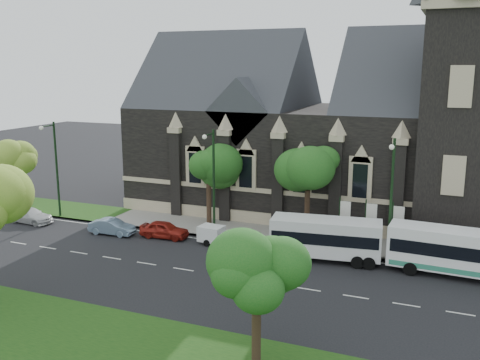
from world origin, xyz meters
The scene contains 19 objects.
ground centered at (0.00, 0.00, 0.00)m, with size 160.00×160.00×0.00m, color black.
sidewalk centered at (0.00, 9.50, 0.07)m, with size 80.00×5.00×0.15m, color gray.
museum centered at (5.12, 18.78, 8.17)m, with size 40.00×17.70×29.90m.
tree_park_east centered at (6.18, -9.32, 4.62)m, with size 3.40×3.40×6.28m.
tree_walk_right centered at (3.21, 10.71, 5.82)m, with size 4.08×4.08×7.80m.
tree_walk_left centered at (-5.80, 10.70, 5.73)m, with size 3.91×3.91×7.64m.
tree_walk_far centered at (-27.82, 10.18, 4.62)m, with size 3.40×3.40×6.28m.
street_lamp_near centered at (10.00, 7.09, 5.11)m, with size 0.36×1.88×9.00m.
street_lamp_mid centered at (-4.00, 7.09, 5.11)m, with size 0.36×1.88×9.00m.
street_lamp_far centered at (-20.00, 7.09, 5.11)m, with size 0.36×1.88×9.00m.
banner_flag_left centered at (6.29, 9.00, 2.38)m, with size 0.90×0.10×4.00m.
banner_flag_center centered at (8.29, 9.00, 2.38)m, with size 0.90×0.10×4.00m.
banner_flag_right centered at (10.29, 9.00, 2.38)m, with size 0.90×0.10×4.00m.
tour_coach centered at (15.72, 5.85, 1.77)m, with size 11.18×3.04×3.23m.
shuttle_bus centered at (5.74, 5.71, 1.76)m, with size 8.16×3.63×3.05m.
box_trailer centered at (-3.54, 5.77, 0.83)m, with size 2.80×1.65×1.46m.
sedan centered at (-12.36, 4.82, 0.66)m, with size 1.39×3.99×1.32m, color #7792AD.
car_far_red centered at (-7.82, 5.68, 0.70)m, with size 1.65×4.10×1.40m, color maroon.
car_far_white centered at (-21.38, 4.92, 0.65)m, with size 1.83×4.50×1.31m, color silver.
Camera 1 is at (13.96, -30.99, 13.90)m, focal length 39.85 mm.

